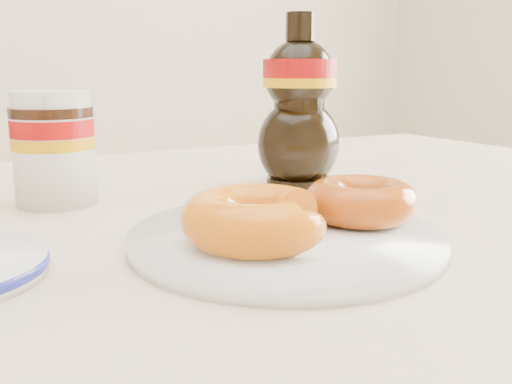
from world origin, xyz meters
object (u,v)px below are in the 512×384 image
syrup_bottle (299,101)px  donut_whole (361,201)px  dining_table (191,297)px  donut_bitten (255,219)px  nutella_jar (54,144)px  plate (286,237)px

syrup_bottle → donut_whole: bearing=-109.3°
dining_table → syrup_bottle: syrup_bottle is taller
donut_bitten → donut_whole: bearing=5.2°
nutella_jar → syrup_bottle: (0.28, -0.03, 0.04)m
nutella_jar → syrup_bottle: syrup_bottle is taller
donut_bitten → nutella_jar: (-0.10, 0.26, 0.03)m
dining_table → nutella_jar: nutella_jar is taller
donut_whole → donut_bitten: bearing=-171.5°
plate → donut_bitten: size_ratio=2.28×
donut_whole → nutella_jar: (-0.21, 0.24, 0.03)m
nutella_jar → syrup_bottle: size_ratio=0.58×
dining_table → nutella_jar: bearing=130.3°
plate → nutella_jar: 0.28m
donut_bitten → nutella_jar: size_ratio=0.94×
donut_whole → syrup_bottle: (0.07, 0.21, 0.07)m
plate → donut_bitten: donut_bitten is taller
donut_bitten → nutella_jar: nutella_jar is taller
dining_table → donut_bitten: donut_bitten is taller
nutella_jar → syrup_bottle: 0.29m
dining_table → donut_whole: donut_whole is taller
dining_table → plate: (0.03, -0.12, 0.09)m
donut_bitten → donut_whole: 0.11m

